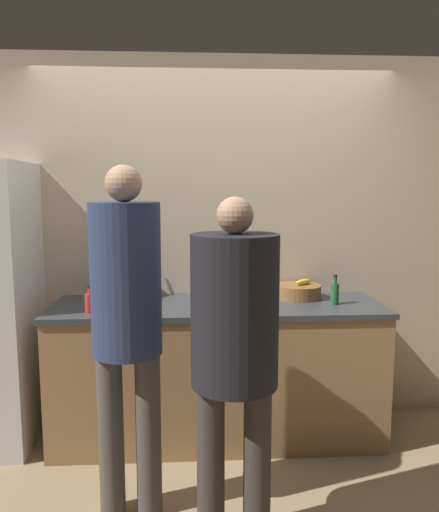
{
  "coord_description": "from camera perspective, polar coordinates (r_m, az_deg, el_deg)",
  "views": [
    {
      "loc": [
        -0.18,
        -2.84,
        1.67
      ],
      "look_at": [
        0.0,
        0.16,
        1.27
      ],
      "focal_mm": 35.0,
      "sensor_mm": 36.0,
      "label": 1
    }
  ],
  "objects": [
    {
      "name": "bottle_red",
      "position": [
        3.17,
        -14.55,
        -5.12
      ],
      "size": [
        0.07,
        0.07,
        0.17
      ],
      "color": "red",
      "rests_on": "counter"
    },
    {
      "name": "bottle_green",
      "position": [
        3.38,
        13.04,
        -4.1
      ],
      "size": [
        0.05,
        0.05,
        0.2
      ],
      "color": "#236033",
      "rests_on": "counter"
    },
    {
      "name": "fruit_bowl",
      "position": [
        3.53,
        8.96,
        -3.98
      ],
      "size": [
        0.32,
        0.32,
        0.13
      ],
      "color": "brown",
      "rests_on": "counter"
    },
    {
      "name": "cup_black",
      "position": [
        3.15,
        -10.81,
        -5.37
      ],
      "size": [
        0.09,
        0.09,
        0.1
      ],
      "color": "#28282D",
      "rests_on": "counter"
    },
    {
      "name": "bottle_clear",
      "position": [
        3.53,
        0.21,
        -3.11
      ],
      "size": [
        0.07,
        0.07,
        0.24
      ],
      "color": "silver",
      "rests_on": "counter"
    },
    {
      "name": "person_left",
      "position": [
        2.53,
        -10.55,
        -6.29
      ],
      "size": [
        0.35,
        0.35,
        1.79
      ],
      "color": "#4C4742",
      "rests_on": "ground_plane"
    },
    {
      "name": "utensil_crock",
      "position": [
        3.56,
        -8.6,
        -3.52
      ],
      "size": [
        0.13,
        0.13,
        0.3
      ],
      "color": "#ADA393",
      "rests_on": "counter"
    },
    {
      "name": "person_center",
      "position": [
        2.28,
        1.73,
        -9.37
      ],
      "size": [
        0.4,
        0.4,
        1.64
      ],
      "color": "#38332D",
      "rests_on": "ground_plane"
    },
    {
      "name": "counter",
      "position": [
        3.46,
        -0.24,
        -12.86
      ],
      "size": [
        2.18,
        0.72,
        0.92
      ],
      "color": "#9E754C",
      "rests_on": "ground_plane"
    },
    {
      "name": "ground_plane",
      "position": [
        3.31,
        0.18,
        -22.79
      ],
      "size": [
        14.0,
        14.0,
        0.0
      ],
      "primitive_type": "plane",
      "color": "#9E8460"
    },
    {
      "name": "wall_back",
      "position": [
        3.61,
        -0.55,
        1.68
      ],
      "size": [
        5.2,
        0.06,
        2.6
      ],
      "color": "#C6B293",
      "rests_on": "ground_plane"
    }
  ]
}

